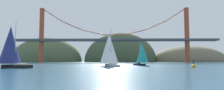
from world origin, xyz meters
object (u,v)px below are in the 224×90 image
at_px(sailboat_navy_sail, 11,46).
at_px(sailboat_white_mainsail, 109,49).
at_px(sailboat_teal_sail, 142,53).
at_px(channel_buoy, 194,66).

bearing_deg(sailboat_navy_sail, sailboat_white_mainsail, 22.70).
height_order(sailboat_teal_sail, channel_buoy, sailboat_teal_sail).
height_order(sailboat_white_mainsail, sailboat_teal_sail, sailboat_white_mainsail).
xyz_separation_m(sailboat_white_mainsail, channel_buoy, (22.14, -7.75, -4.86)).
relative_size(sailboat_white_mainsail, sailboat_teal_sail, 1.39).
bearing_deg(sailboat_white_mainsail, channel_buoy, -19.29).
bearing_deg(channel_buoy, sailboat_white_mainsail, 160.71).
bearing_deg(sailboat_teal_sail, sailboat_white_mainsail, -145.80).
bearing_deg(sailboat_navy_sail, channel_buoy, 3.11).
relative_size(sailboat_navy_sail, channel_buoy, 4.38).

